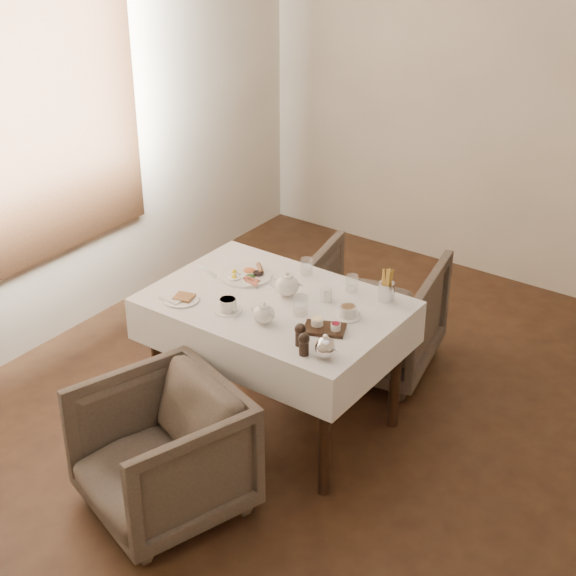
# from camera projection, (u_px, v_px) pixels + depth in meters

# --- Properties ---
(room) EXTENTS (5.00, 5.00, 5.00)m
(room) POSITION_uv_depth(u_px,v_px,m) (18.00, 93.00, 4.87)
(room) COLOR black
(room) RESTS_ON ground
(table) EXTENTS (1.28, 0.88, 0.75)m
(table) POSITION_uv_depth(u_px,v_px,m) (275.00, 320.00, 4.57)
(table) COLOR black
(table) RESTS_ON ground
(armchair_near) EXTENTS (0.87, 0.89, 0.64)m
(armchair_near) POSITION_uv_depth(u_px,v_px,m) (161.00, 453.00, 4.11)
(armchair_near) COLOR #463C33
(armchair_near) RESTS_ON ground
(armchair_far) EXTENTS (0.88, 0.90, 0.70)m
(armchair_far) POSITION_uv_depth(u_px,v_px,m) (373.00, 312.00, 5.23)
(armchair_far) COLOR #463C33
(armchair_far) RESTS_ON ground
(breakfast_plate) EXTENTS (0.28, 0.28, 0.04)m
(breakfast_plate) POSITION_uv_depth(u_px,v_px,m) (247.00, 274.00, 4.76)
(breakfast_plate) COLOR white
(breakfast_plate) RESTS_ON table
(side_plate) EXTENTS (0.19, 0.19, 0.02)m
(side_plate) POSITION_uv_depth(u_px,v_px,m) (180.00, 299.00, 4.52)
(side_plate) COLOR white
(side_plate) RESTS_ON table
(teapot_centre) EXTENTS (0.21, 0.19, 0.14)m
(teapot_centre) POSITION_uv_depth(u_px,v_px,m) (287.00, 284.00, 4.53)
(teapot_centre) COLOR white
(teapot_centre) RESTS_ON table
(teapot_front) EXTENTS (0.15, 0.12, 0.12)m
(teapot_front) POSITION_uv_depth(u_px,v_px,m) (264.00, 313.00, 4.29)
(teapot_front) COLOR white
(teapot_front) RESTS_ON table
(creamer) EXTENTS (0.07, 0.07, 0.07)m
(creamer) POSITION_uv_depth(u_px,v_px,m) (326.00, 294.00, 4.50)
(creamer) COLOR white
(creamer) RESTS_ON table
(teacup_near) EXTENTS (0.14, 0.14, 0.07)m
(teacup_near) POSITION_uv_depth(u_px,v_px,m) (228.00, 306.00, 4.41)
(teacup_near) COLOR white
(teacup_near) RESTS_ON table
(teacup_far) EXTENTS (0.13, 0.13, 0.06)m
(teacup_far) POSITION_uv_depth(u_px,v_px,m) (348.00, 312.00, 4.35)
(teacup_far) COLOR white
(teacup_far) RESTS_ON table
(glass_left) EXTENTS (0.07, 0.07, 0.09)m
(glass_left) POSITION_uv_depth(u_px,v_px,m) (307.00, 267.00, 4.76)
(glass_left) COLOR silver
(glass_left) RESTS_ON table
(glass_mid) EXTENTS (0.09, 0.09, 0.10)m
(glass_mid) POSITION_uv_depth(u_px,v_px,m) (301.00, 305.00, 4.37)
(glass_mid) COLOR silver
(glass_mid) RESTS_ON table
(glass_right) EXTENTS (0.07, 0.07, 0.09)m
(glass_right) POSITION_uv_depth(u_px,v_px,m) (352.00, 284.00, 4.59)
(glass_right) COLOR silver
(glass_right) RESTS_ON table
(condiment_board) EXTENTS (0.23, 0.20, 0.05)m
(condiment_board) POSITION_uv_depth(u_px,v_px,m) (325.00, 327.00, 4.25)
(condiment_board) COLOR black
(condiment_board) RESTS_ON table
(pepper_mill_left) EXTENTS (0.06, 0.06, 0.12)m
(pepper_mill_left) POSITION_uv_depth(u_px,v_px,m) (300.00, 334.00, 4.11)
(pepper_mill_left) COLOR black
(pepper_mill_left) RESTS_ON table
(pepper_mill_right) EXTENTS (0.06, 0.06, 0.11)m
(pepper_mill_right) POSITION_uv_depth(u_px,v_px,m) (304.00, 344.00, 4.04)
(pepper_mill_right) COLOR black
(pepper_mill_right) RESTS_ON table
(silver_pot) EXTENTS (0.14, 0.13, 0.13)m
(silver_pot) POSITION_uv_depth(u_px,v_px,m) (325.00, 346.00, 4.01)
(silver_pot) COLOR white
(silver_pot) RESTS_ON table
(fries_cup) EXTENTS (0.08, 0.08, 0.18)m
(fries_cup) POSITION_uv_depth(u_px,v_px,m) (387.00, 287.00, 4.49)
(fries_cup) COLOR silver
(fries_cup) RESTS_ON table
(cutlery_fork) EXTENTS (0.17, 0.06, 0.00)m
(cutlery_fork) POSITION_uv_depth(u_px,v_px,m) (207.00, 270.00, 4.82)
(cutlery_fork) COLOR silver
(cutlery_fork) RESTS_ON table
(cutlery_knife) EXTENTS (0.19, 0.07, 0.00)m
(cutlery_knife) POSITION_uv_depth(u_px,v_px,m) (206.00, 272.00, 4.80)
(cutlery_knife) COLOR silver
(cutlery_knife) RESTS_ON table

